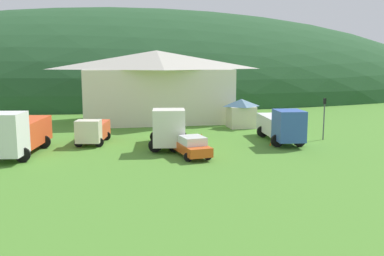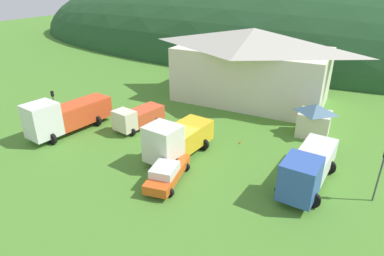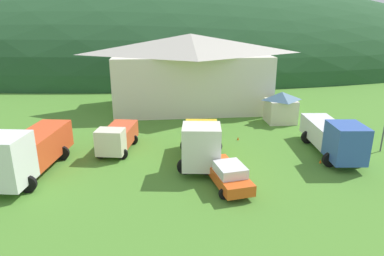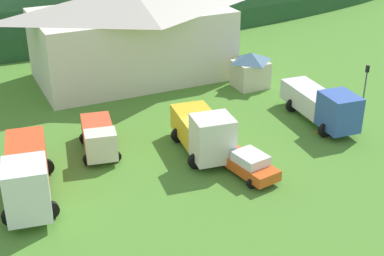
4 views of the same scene
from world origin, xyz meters
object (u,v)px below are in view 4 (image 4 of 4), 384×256
Objects in this scene: heavy_rig_white at (27,173)px; heavy_rig_striped at (204,132)px; traffic_cone_mid_row at (315,134)px; play_shed_cream at (251,69)px; traffic_light_east at (365,84)px; depot_building at (132,31)px; service_pickup_orange at (245,162)px; light_truck_cream at (99,137)px; traffic_cone_near_pickup at (221,118)px; box_truck_blue at (323,104)px.

heavy_rig_striped is (11.98, 0.68, -0.08)m from heavy_rig_white.
traffic_cone_mid_row is at bearing 92.43° from heavy_rig_striped.
play_shed_cream is 10.27m from traffic_light_east.
play_shed_cream is at bearing -39.00° from depot_building.
service_pickup_orange is 8.82× the size of traffic_cone_mid_row.
light_truck_cream is 7.30m from heavy_rig_striped.
traffic_cone_near_pickup is (-5.59, -4.87, -1.66)m from play_shed_cream.
play_shed_cream is 7.60m from traffic_cone_near_pickup.
service_pickup_orange is (13.21, -2.88, -1.00)m from heavy_rig_white.
depot_building is 19.77m from traffic_cone_mid_row.
depot_building is 11.47m from play_shed_cream.
heavy_rig_striped is (6.46, -3.37, 0.55)m from light_truck_cream.
heavy_rig_striped is 14.97m from traffic_light_east.
traffic_light_east reaches higher than heavy_rig_white.
depot_building is 16.96m from heavy_rig_striped.
depot_building reaches higher than play_shed_cream.
service_pickup_orange is at bearing -161.60° from traffic_light_east.
heavy_rig_white is 21.02m from traffic_cone_mid_row.
traffic_cone_near_pickup is (10.41, 1.47, -1.19)m from light_truck_cream.
depot_building is at bearing 141.00° from play_shed_cream.
depot_building reaches higher than heavy_rig_striped.
service_pickup_orange is (7.69, -6.92, -0.36)m from light_truck_cream.
service_pickup_orange is (-9.26, -4.10, -0.79)m from box_truck_blue.
play_shed_cream is 10.64m from traffic_cone_mid_row.
traffic_light_east is at bearing 102.85° from heavy_rig_white.
depot_building is 3.46× the size of service_pickup_orange.
traffic_light_east is 6.68m from traffic_cone_mid_row.
service_pickup_orange is (-8.31, -13.27, -0.83)m from play_shed_cream.
heavy_rig_white is 16.96m from traffic_cone_near_pickup.
light_truck_cream is 16.01m from traffic_cone_mid_row.
light_truck_cream is 0.80× the size of heavy_rig_striped.
light_truck_cream is at bearing -94.05° from box_truck_blue.
service_pickup_orange is at bearing -160.24° from traffic_cone_mid_row.
service_pickup_orange is at bearing -60.71° from box_truck_blue.
depot_building is 20.59m from service_pickup_orange.
light_truck_cream is 0.68× the size of box_truck_blue.
traffic_cone_mid_row is at bearing 85.97° from light_truck_cream.
heavy_rig_white reaches higher than light_truck_cream.
traffic_cone_mid_row is at bearing -65.24° from depot_building.
light_truck_cream is (5.53, 4.05, -0.63)m from heavy_rig_white.
box_truck_blue is (9.59, -16.17, -2.85)m from depot_building.
traffic_light_east is 6.45× the size of traffic_cone_mid_row.
heavy_rig_striped reaches higher than box_truck_blue.
play_shed_cream is at bearing 142.90° from heavy_rig_striped.
heavy_rig_striped is at bearing -134.49° from play_shed_cream.
traffic_cone_near_pickup is (-6.53, 4.29, -1.61)m from box_truck_blue.
depot_building is at bearing 162.17° from light_truck_cream.
heavy_rig_white reaches higher than traffic_cone_mid_row.
play_shed_cream is at bearing 138.47° from service_pickup_orange.
heavy_rig_striped is 3.87m from service_pickup_orange.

